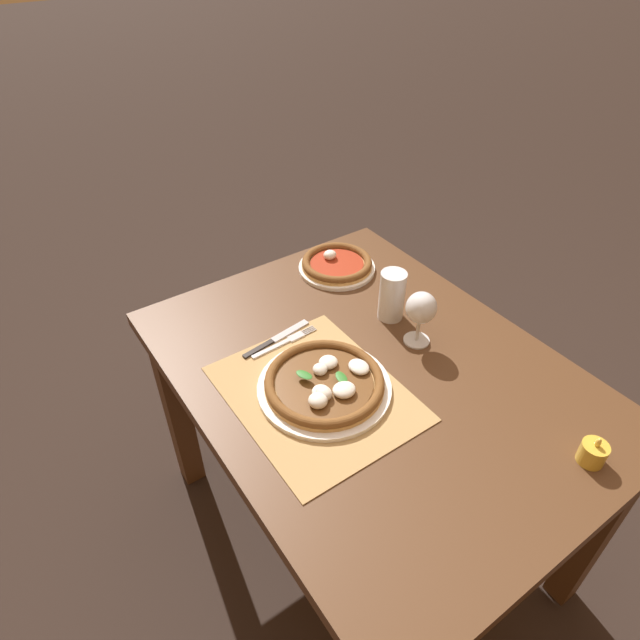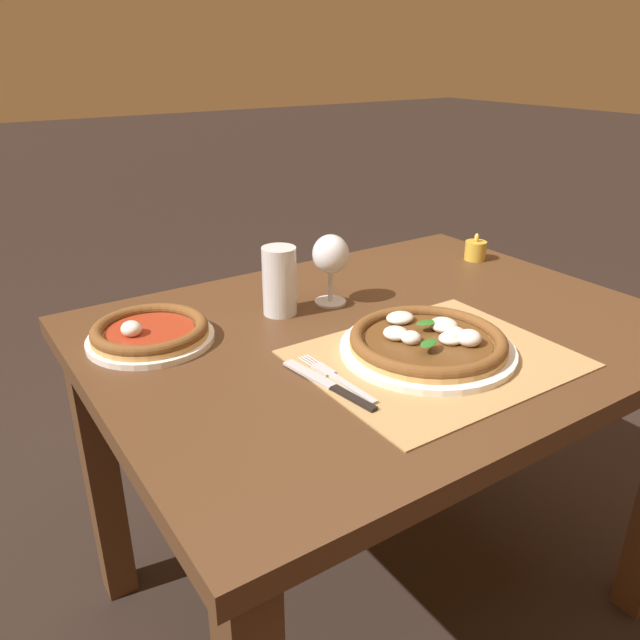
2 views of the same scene
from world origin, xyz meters
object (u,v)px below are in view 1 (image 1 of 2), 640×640
object	(u,v)px
pizza_far	(337,264)
wine_glass	(421,310)
pizza_near	(325,383)
knife	(277,339)
pint_glass	(392,296)
fork	(285,342)
votive_candle	(592,454)

from	to	relation	value
pizza_far	wine_glass	distance (m)	0.41
pizza_near	wine_glass	size ratio (longest dim) A/B	2.08
knife	wine_glass	bearing A→B (deg)	54.87
pizza_far	knife	world-z (taller)	pizza_far
pint_glass	pizza_near	bearing A→B (deg)	-67.61
pint_glass	fork	world-z (taller)	pint_glass
fork	knife	size ratio (longest dim) A/B	0.93
pizza_far	wine_glass	xyz separation A→B (m)	(0.40, -0.03, 0.09)
pizza_far	knife	bearing A→B (deg)	-60.98
pint_glass	votive_candle	xyz separation A→B (m)	(0.61, 0.03, -0.05)
pizza_far	wine_glass	world-z (taller)	wine_glass
fork	knife	world-z (taller)	knife
wine_glass	knife	bearing A→B (deg)	-125.13
pizza_far	knife	distance (m)	0.38
pizza_far	fork	world-z (taller)	pizza_far
pint_glass	pizza_far	bearing A→B (deg)	176.61
wine_glass	pint_glass	world-z (taller)	wine_glass
pizza_far	pint_glass	distance (m)	0.28
wine_glass	pizza_near	bearing A→B (deg)	-88.44
pint_glass	votive_candle	size ratio (longest dim) A/B	2.01
pint_glass	fork	distance (m)	0.32
pizza_far	pint_glass	bearing A→B (deg)	-3.39
knife	pint_glass	bearing A→B (deg)	73.57
wine_glass	votive_candle	size ratio (longest dim) A/B	2.15
pizza_far	pint_glass	world-z (taller)	pint_glass
knife	fork	bearing A→B (deg)	24.89
pizza_near	pint_glass	bearing A→B (deg)	112.39
wine_glass	knife	world-z (taller)	wine_glass
pint_glass	knife	size ratio (longest dim) A/B	0.67
pizza_near	votive_candle	bearing A→B (deg)	35.31
pizza_near	wine_glass	world-z (taller)	wine_glass
pizza_near	knife	distance (m)	0.22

